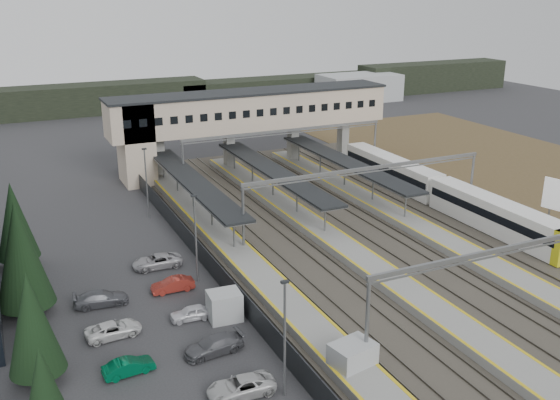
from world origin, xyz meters
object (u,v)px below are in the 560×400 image
relay_cabin_near (352,360)px  footbridge (233,116)px  relay_cabin_far (224,306)px  train (440,192)px

relay_cabin_near → footbridge: size_ratio=0.08×
relay_cabin_near → footbridge: bearing=77.9°
relay_cabin_far → footbridge: 42.85m
relay_cabin_far → train: 35.11m
relay_cabin_near → train: bearing=42.7°
relay_cabin_near → relay_cabin_far: (-5.15, 10.66, -0.04)m
relay_cabin_far → footbridge: footbridge is taller
relay_cabin_near → relay_cabin_far: size_ratio=1.21×
relay_cabin_near → train: train is taller
footbridge → train: size_ratio=1.07×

